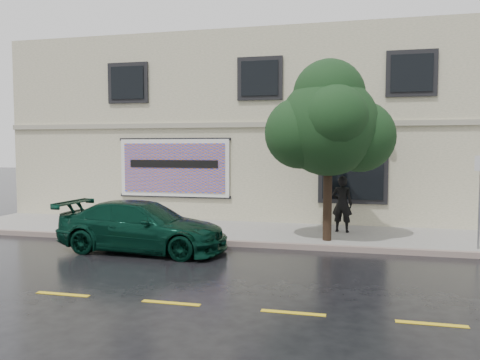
% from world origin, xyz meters
% --- Properties ---
extents(ground, '(90.00, 90.00, 0.00)m').
position_xyz_m(ground, '(0.00, 0.00, 0.00)').
color(ground, black).
rests_on(ground, ground).
extents(sidewalk, '(20.00, 3.50, 0.15)m').
position_xyz_m(sidewalk, '(0.00, 3.25, 0.07)').
color(sidewalk, '#9D9A94').
rests_on(sidewalk, ground).
extents(curb, '(20.00, 0.18, 0.16)m').
position_xyz_m(curb, '(0.00, 1.50, 0.07)').
color(curb, gray).
rests_on(curb, ground).
extents(road_marking, '(19.00, 0.12, 0.01)m').
position_xyz_m(road_marking, '(0.00, -3.50, 0.01)').
color(road_marking, gold).
rests_on(road_marking, ground).
extents(building, '(20.00, 8.12, 7.00)m').
position_xyz_m(building, '(0.00, 9.00, 3.50)').
color(building, beige).
rests_on(building, ground).
extents(billboard, '(4.30, 0.16, 2.20)m').
position_xyz_m(billboard, '(-3.20, 4.92, 2.05)').
color(billboard, white).
rests_on(billboard, ground).
extents(car, '(4.73, 2.27, 1.35)m').
position_xyz_m(car, '(-2.32, 0.33, 0.67)').
color(car, black).
rests_on(car, ground).
extents(pedestrian, '(0.71, 0.53, 1.77)m').
position_xyz_m(pedestrian, '(2.88, 3.65, 1.03)').
color(pedestrian, black).
rests_on(pedestrian, sidewalk).
extents(umbrella, '(1.16, 1.16, 0.73)m').
position_xyz_m(umbrella, '(2.88, 3.65, 2.28)').
color(umbrella, black).
rests_on(umbrella, pedestrian).
extents(street_tree, '(2.81, 2.81, 4.65)m').
position_xyz_m(street_tree, '(2.50, 2.20, 3.38)').
color(street_tree, '#312416').
rests_on(street_tree, sidewalk).
extents(fire_hydrant, '(0.36, 0.34, 0.88)m').
position_xyz_m(fire_hydrant, '(-3.61, 1.80, 0.58)').
color(fire_hydrant, silver).
rests_on(fire_hydrant, sidewalk).
extents(sign_pole, '(0.30, 0.08, 2.48)m').
position_xyz_m(sign_pole, '(6.40, 1.93, 1.65)').
color(sign_pole, gray).
rests_on(sign_pole, sidewalk).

